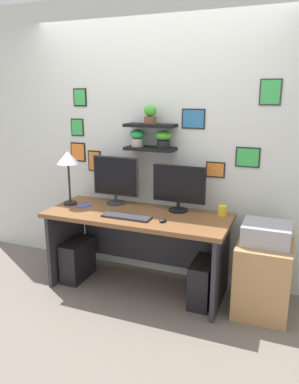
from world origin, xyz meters
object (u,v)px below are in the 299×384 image
at_px(drawer_cabinet, 263,278).
at_px(printer, 266,234).
at_px(computer_tower_left, 78,260).
at_px(monitor_left, 116,179).
at_px(keyboard, 126,217).
at_px(desk_lamp, 68,161).
at_px(computer_mouse, 163,220).
at_px(monitor_right, 179,187).
at_px(desk, 140,233).
at_px(coffee_mug, 222,211).
at_px(computer_tower_right, 203,282).
at_px(cell_phone, 84,206).

distance_m(drawer_cabinet, printer, 0.39).
bearing_deg(computer_tower_left, monitor_left, 38.32).
bearing_deg(keyboard, monitor_left, 127.91).
bearing_deg(printer, drawer_cabinet, -90.00).
bearing_deg(desk_lamp, monitor_left, 24.72).
bearing_deg(computer_mouse, drawer_cabinet, 10.99).
relative_size(monitor_left, computer_mouse, 5.28).
relative_size(monitor_right, desk_lamp, 0.95).
distance_m(computer_mouse, drawer_cabinet, 0.97).
bearing_deg(monitor_right, computer_tower_left, -165.44).
bearing_deg(desk, monitor_left, 153.46).
bearing_deg(desk_lamp, computer_tower_left, -33.39).
relative_size(monitor_left, keyboard, 1.08).
height_order(desk, monitor_right, monitor_right).
bearing_deg(coffee_mug, desk_lamp, -172.10).
height_order(computer_mouse, computer_tower_left, computer_mouse).
height_order(monitor_left, desk_lamp, desk_lamp).
bearing_deg(drawer_cabinet, keyboard, -171.25).
relative_size(coffee_mug, computer_tower_right, 0.22).
relative_size(keyboard, drawer_cabinet, 0.71).
relative_size(monitor_right, keyboard, 1.13).
height_order(desk, desk_lamp, desk_lamp).
xyz_separation_m(desk, keyboard, (-0.04, -0.20, 0.22)).
bearing_deg(desk, printer, -1.12).
relative_size(keyboard, printer, 1.16).
distance_m(desk_lamp, cell_phone, 0.46).
bearing_deg(printer, cell_phone, -179.27).
xyz_separation_m(desk, monitor_right, (0.32, 0.16, 0.44)).
bearing_deg(drawer_cabinet, printer, 90.00).
xyz_separation_m(desk_lamp, cell_phone, (0.16, -0.02, -0.43)).
bearing_deg(monitor_left, keyboard, -52.09).
bearing_deg(desk_lamp, monitor_right, 10.12).
bearing_deg(desk, computer_tower_right, -6.78).
height_order(monitor_left, computer_tower_right, monitor_left).
relative_size(coffee_mug, computer_tower_left, 0.22).
relative_size(keyboard, desk_lamp, 0.84).
xyz_separation_m(desk, coffee_mug, (0.73, 0.18, 0.25)).
bearing_deg(keyboard, cell_phone, 163.31).
height_order(drawer_cabinet, computer_tower_right, drawer_cabinet).
height_order(monitor_right, drawer_cabinet, monitor_right).
relative_size(computer_mouse, coffee_mug, 1.00).
bearing_deg(desk_lamp, coffee_mug, 7.90).
distance_m(monitor_left, cell_phone, 0.40).
bearing_deg(coffee_mug, cell_phone, -170.40).
relative_size(cell_phone, computer_tower_left, 0.35).
distance_m(monitor_right, computer_tower_right, 0.87).
relative_size(monitor_right, printer, 1.31).
distance_m(monitor_left, coffee_mug, 1.07).
bearing_deg(desk_lamp, desk, 2.13).
height_order(computer_mouse, printer, printer).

